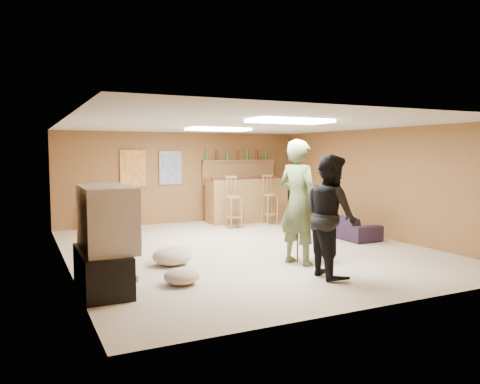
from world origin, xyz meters
name	(u,v)px	position (x,y,z in m)	size (l,w,h in m)	color
ground	(245,248)	(0.00, 0.00, 0.00)	(7.00, 7.00, 0.00)	#C5B296
ceiling	(245,125)	(0.00, 0.00, 2.20)	(6.00, 7.00, 0.02)	silver
wall_back	(182,178)	(0.00, 3.50, 1.10)	(6.00, 0.02, 2.20)	brown
wall_front	(385,208)	(0.00, -3.50, 1.10)	(6.00, 0.02, 2.20)	brown
wall_left	(65,194)	(-3.00, 0.00, 1.10)	(0.02, 7.00, 2.20)	brown
wall_right	(376,183)	(3.00, 0.00, 1.10)	(0.02, 7.00, 2.20)	brown
tv_stand	(102,270)	(-2.72, -1.50, 0.25)	(0.55, 1.30, 0.50)	black
dvd_box	(120,276)	(-2.50, -1.50, 0.15)	(0.35, 0.50, 0.08)	#B2B2B7
tv_body	(107,218)	(-2.65, -1.50, 0.90)	(0.60, 1.10, 0.80)	#B2B2B7
tv_screen	(132,217)	(-2.34, -1.50, 0.90)	(0.02, 0.95, 0.65)	navy
bar_counter	(247,199)	(1.50, 2.95, 0.55)	(2.00, 0.60, 1.10)	brown
bar_lip	(251,178)	(1.50, 2.70, 1.10)	(2.10, 0.12, 0.05)	#411D14
bar_shelf	(239,161)	(1.50, 3.40, 1.50)	(2.00, 0.18, 0.05)	brown
bar_backing	(239,173)	(1.50, 3.42, 1.20)	(2.00, 0.14, 0.60)	brown
poster_left	(133,168)	(-1.20, 3.46, 1.35)	(0.60, 0.03, 0.85)	#BF3F26
poster_right	(170,168)	(-0.30, 3.46, 1.35)	(0.55, 0.03, 0.80)	#334C99
folding_chair_stack	(100,209)	(-2.00, 3.30, 0.45)	(0.50, 0.14, 0.90)	#A41E24
ceiling_panel_front	(290,121)	(0.00, -1.50, 2.17)	(1.20, 0.60, 0.04)	white
ceiling_panel_back	(218,129)	(0.00, 1.20, 2.17)	(1.20, 0.60, 0.04)	white
person_olive	(298,202)	(0.23, -1.39, 0.96)	(0.70, 0.46, 1.91)	#526238
person_black	(331,216)	(0.24, -2.19, 0.85)	(0.82, 0.64, 1.69)	black
sofa	(346,226)	(2.37, 0.17, 0.23)	(1.57, 0.61, 0.46)	black
tray_table	(314,243)	(0.48, -1.44, 0.31)	(0.48, 0.39, 0.63)	#411D14
cup_red_near	(307,219)	(0.39, -1.38, 0.69)	(0.08, 0.08, 0.11)	#A70B1C
cup_red_far	(320,219)	(0.55, -1.50, 0.69)	(0.09, 0.09, 0.12)	#A70B1C
cup_blue	(316,218)	(0.60, -1.31, 0.68)	(0.07, 0.07, 0.10)	navy
bar_stool_left	(234,203)	(0.77, 2.13, 0.58)	(0.36, 0.36, 1.15)	brown
bar_stool_right	(270,198)	(1.79, 2.28, 0.64)	(0.41, 0.41, 1.29)	brown
cushion_near_tv	(172,256)	(-1.54, -0.62, 0.13)	(0.60, 0.60, 0.27)	tan
cushion_mid	(178,252)	(-1.30, -0.18, 0.09)	(0.42, 0.42, 0.19)	tan
cushion_far	(182,276)	(-1.75, -1.69, 0.11)	(0.47, 0.47, 0.21)	tan
bottle_row	(237,155)	(1.44, 3.38, 1.65)	(1.76, 0.08, 0.26)	#3F7233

